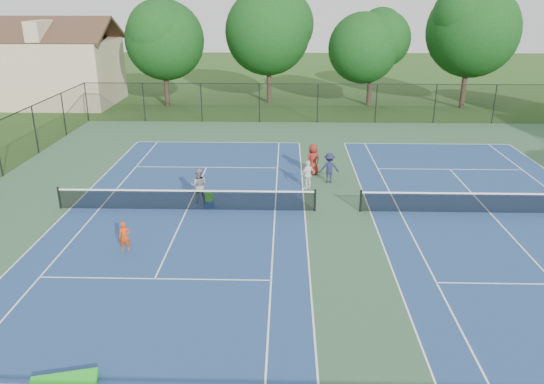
{
  "coord_description": "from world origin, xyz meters",
  "views": [
    {
      "loc": [
        -2.41,
        -22.71,
        9.46
      ],
      "look_at": [
        -3.0,
        -1.0,
        1.3
      ],
      "focal_mm": 35.0,
      "sensor_mm": 36.0,
      "label": 1
    }
  ],
  "objects_px": {
    "ball_crate": "(209,204)",
    "bystander_a": "(308,175)",
    "tree_back_a": "(163,36)",
    "ball_hopper": "(209,197)",
    "tree_back_d": "(471,27)",
    "child_player": "(124,236)",
    "tree_back_c": "(372,42)",
    "bystander_c": "(313,160)",
    "tree_back_b": "(269,28)",
    "clapboard_house": "(57,69)",
    "instructor": "(199,185)",
    "bystander_b": "(329,168)"
  },
  "relations": [
    {
      "from": "tree_back_a",
      "to": "bystander_a",
      "type": "relative_size",
      "value": 6.14
    },
    {
      "from": "bystander_c",
      "to": "instructor",
      "type": "bearing_deg",
      "value": 5.53
    },
    {
      "from": "bystander_b",
      "to": "clapboard_house",
      "type": "bearing_deg",
      "value": -47.67
    },
    {
      "from": "bystander_b",
      "to": "tree_back_a",
      "type": "bearing_deg",
      "value": -62.34
    },
    {
      "from": "child_player",
      "to": "bystander_c",
      "type": "distance_m",
      "value": 12.28
    },
    {
      "from": "ball_crate",
      "to": "ball_hopper",
      "type": "relative_size",
      "value": 0.9
    },
    {
      "from": "tree_back_b",
      "to": "bystander_b",
      "type": "height_order",
      "value": "tree_back_b"
    },
    {
      "from": "tree_back_d",
      "to": "child_player",
      "type": "distance_m",
      "value": 36.1
    },
    {
      "from": "tree_back_d",
      "to": "bystander_c",
      "type": "xyz_separation_m",
      "value": [
        -13.9,
        -18.69,
        -5.96
      ]
    },
    {
      "from": "tree_back_d",
      "to": "clapboard_house",
      "type": "relative_size",
      "value": 0.96
    },
    {
      "from": "clapboard_house",
      "to": "bystander_b",
      "type": "relative_size",
      "value": 6.67
    },
    {
      "from": "child_player",
      "to": "clapboard_house",
      "type": "bearing_deg",
      "value": 105.96
    },
    {
      "from": "child_player",
      "to": "tree_back_c",
      "type": "bearing_deg",
      "value": 54.73
    },
    {
      "from": "bystander_a",
      "to": "bystander_c",
      "type": "relative_size",
      "value": 0.86
    },
    {
      "from": "tree_back_a",
      "to": "instructor",
      "type": "bearing_deg",
      "value": -74.36
    },
    {
      "from": "tree_back_d",
      "to": "bystander_c",
      "type": "distance_m",
      "value": 24.04
    },
    {
      "from": "tree_back_a",
      "to": "clapboard_house",
      "type": "bearing_deg",
      "value": 174.29
    },
    {
      "from": "clapboard_house",
      "to": "tree_back_b",
      "type": "bearing_deg",
      "value": 3.01
    },
    {
      "from": "tree_back_c",
      "to": "tree_back_d",
      "type": "relative_size",
      "value": 0.81
    },
    {
      "from": "tree_back_a",
      "to": "child_player",
      "type": "relative_size",
      "value": 7.65
    },
    {
      "from": "tree_back_d",
      "to": "ball_crate",
      "type": "bearing_deg",
      "value": -128.83
    },
    {
      "from": "bystander_c",
      "to": "ball_hopper",
      "type": "bearing_deg",
      "value": 12.16
    },
    {
      "from": "tree_back_b",
      "to": "bystander_a",
      "type": "bearing_deg",
      "value": -83.21
    },
    {
      "from": "tree_back_a",
      "to": "bystander_c",
      "type": "height_order",
      "value": "tree_back_a"
    },
    {
      "from": "instructor",
      "to": "ball_hopper",
      "type": "xyz_separation_m",
      "value": [
        0.56,
        -0.6,
        -0.34
      ]
    },
    {
      "from": "tree_back_b",
      "to": "child_player",
      "type": "distance_m",
      "value": 31.14
    },
    {
      "from": "tree_back_b",
      "to": "bystander_c",
      "type": "relative_size",
      "value": 5.8
    },
    {
      "from": "bystander_a",
      "to": "tree_back_b",
      "type": "bearing_deg",
      "value": -121.5
    },
    {
      "from": "bystander_b",
      "to": "bystander_a",
      "type": "bearing_deg",
      "value": 34.64
    },
    {
      "from": "ball_crate",
      "to": "ball_hopper",
      "type": "bearing_deg",
      "value": 0.0
    },
    {
      "from": "tree_back_c",
      "to": "ball_crate",
      "type": "distance_m",
      "value": 27.47
    },
    {
      "from": "clapboard_house",
      "to": "ball_crate",
      "type": "bearing_deg",
      "value": -55.35
    },
    {
      "from": "bystander_c",
      "to": "tree_back_c",
      "type": "bearing_deg",
      "value": -138.52
    },
    {
      "from": "clapboard_house",
      "to": "ball_hopper",
      "type": "distance_m",
      "value": 30.02
    },
    {
      "from": "ball_crate",
      "to": "bystander_a",
      "type": "bearing_deg",
      "value": 29.28
    },
    {
      "from": "bystander_c",
      "to": "ball_crate",
      "type": "xyz_separation_m",
      "value": [
        -5.09,
        -4.91,
        -0.72
      ]
    },
    {
      "from": "tree_back_c",
      "to": "ball_crate",
      "type": "height_order",
      "value": "tree_back_c"
    },
    {
      "from": "tree_back_b",
      "to": "clapboard_house",
      "type": "relative_size",
      "value": 0.93
    },
    {
      "from": "tree_back_c",
      "to": "bystander_c",
      "type": "relative_size",
      "value": 4.85
    },
    {
      "from": "tree_back_c",
      "to": "instructor",
      "type": "bearing_deg",
      "value": -115.71
    },
    {
      "from": "tree_back_d",
      "to": "ball_hopper",
      "type": "distance_m",
      "value": 30.95
    },
    {
      "from": "bystander_a",
      "to": "tree_back_a",
      "type": "bearing_deg",
      "value": -99.04
    },
    {
      "from": "tree_back_c",
      "to": "clapboard_house",
      "type": "height_order",
      "value": "tree_back_c"
    },
    {
      "from": "tree_back_d",
      "to": "bystander_c",
      "type": "height_order",
      "value": "tree_back_d"
    },
    {
      "from": "child_player",
      "to": "ball_crate",
      "type": "height_order",
      "value": "child_player"
    },
    {
      "from": "tree_back_d",
      "to": "bystander_a",
      "type": "distance_m",
      "value": 26.06
    },
    {
      "from": "tree_back_d",
      "to": "clapboard_house",
      "type": "height_order",
      "value": "tree_back_d"
    },
    {
      "from": "child_player",
      "to": "bystander_b",
      "type": "distance_m",
      "value": 11.86
    },
    {
      "from": "tree_back_c",
      "to": "child_player",
      "type": "xyz_separation_m",
      "value": [
        -13.66,
        -29.2,
        -4.88
      ]
    },
    {
      "from": "clapboard_house",
      "to": "tree_back_a",
      "type": "bearing_deg",
      "value": -5.71
    }
  ]
}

